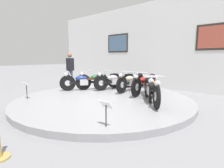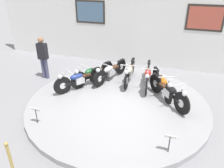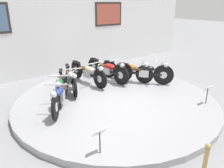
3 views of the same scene
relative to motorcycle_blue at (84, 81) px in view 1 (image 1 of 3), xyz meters
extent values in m
plane|color=gray|center=(1.50, -0.40, -0.53)|extent=(60.00, 60.00, 0.00)
cylinder|color=#99999E|center=(1.50, -0.40, -0.45)|extent=(5.63, 5.63, 0.16)
cube|color=white|center=(1.50, 3.34, 1.50)|extent=(14.00, 0.20, 4.07)
cube|color=#2D2823|center=(-0.90, 3.23, 1.70)|extent=(1.40, 0.02, 1.00)
cube|color=slate|center=(-0.90, 3.22, 1.70)|extent=(1.24, 0.02, 0.84)
cube|color=#2D2823|center=(3.90, 3.23, 1.70)|extent=(1.40, 0.02, 1.00)
cube|color=#B24C3D|center=(3.90, 3.22, 1.70)|extent=(1.24, 0.02, 0.84)
cylinder|color=black|center=(-0.36, -0.52, -0.07)|extent=(0.40, 0.54, 0.62)
cylinder|color=silver|center=(-0.36, -0.52, -0.07)|extent=(0.18, 0.21, 0.22)
cylinder|color=black|center=(0.41, 0.59, -0.07)|extent=(0.40, 0.54, 0.62)
cylinder|color=silver|center=(0.41, 0.59, -0.07)|extent=(0.18, 0.21, 0.22)
cube|color=black|center=(0.02, 0.04, -0.07)|extent=(0.76, 1.06, 0.07)
cube|color=silver|center=(0.00, 0.00, -0.05)|extent=(0.35, 0.38, 0.24)
ellipsoid|color=navy|center=(-0.05, -0.08, 0.11)|extent=(0.45, 0.52, 0.20)
cube|color=#472D1E|center=(0.15, 0.22, 0.07)|extent=(0.35, 0.38, 0.07)
cube|color=black|center=(0.41, 0.59, 0.19)|extent=(0.29, 0.35, 0.06)
cylinder|color=silver|center=(-0.27, -0.40, 0.13)|extent=(0.18, 0.23, 0.54)
cylinder|color=silver|center=(-0.21, -0.31, 0.39)|extent=(0.46, 0.33, 0.03)
sphere|color=silver|center=(-0.39, -0.57, 0.27)|extent=(0.15, 0.15, 0.15)
cylinder|color=black|center=(-0.03, 0.00, -0.06)|extent=(0.33, 0.59, 0.63)
cylinder|color=silver|center=(-0.03, 0.00, -0.06)|extent=(0.16, 0.23, 0.22)
cylinder|color=black|center=(0.58, 1.20, -0.06)|extent=(0.33, 0.59, 0.63)
cylinder|color=silver|center=(0.58, 1.20, -0.06)|extent=(0.16, 0.23, 0.22)
cube|color=black|center=(0.28, 0.60, -0.06)|extent=(0.62, 1.14, 0.07)
cube|color=silver|center=(0.26, 0.57, -0.04)|extent=(0.32, 0.38, 0.24)
ellipsoid|color=#1E562D|center=(0.21, 0.48, 0.12)|extent=(0.41, 0.53, 0.20)
cube|color=#472D1E|center=(0.38, 0.80, 0.08)|extent=(0.32, 0.38, 0.07)
cube|color=black|center=(0.58, 1.20, 0.21)|extent=(0.25, 0.37, 0.06)
cylinder|color=silver|center=(0.04, 0.13, 0.14)|extent=(0.15, 0.24, 0.54)
cylinder|color=silver|center=(0.09, 0.23, 0.40)|extent=(0.50, 0.27, 0.03)
sphere|color=silver|center=(-0.05, -0.05, 0.28)|extent=(0.15, 0.15, 0.15)
cylinder|color=black|center=(0.60, 0.36, -0.07)|extent=(0.24, 0.60, 0.62)
cylinder|color=silver|center=(0.60, 0.36, -0.07)|extent=(0.13, 0.23, 0.22)
cylinder|color=black|center=(1.02, 1.65, -0.07)|extent=(0.24, 0.60, 0.62)
cylinder|color=silver|center=(1.02, 1.65, -0.07)|extent=(0.13, 0.23, 0.22)
cube|color=black|center=(0.81, 1.00, -0.07)|extent=(0.45, 1.20, 0.07)
cube|color=silver|center=(0.80, 0.97, -0.05)|extent=(0.29, 0.37, 0.24)
ellipsoid|color=#B2B5BA|center=(0.77, 0.87, 0.11)|extent=(0.36, 0.52, 0.20)
cube|color=#472D1E|center=(0.88, 1.21, 0.07)|extent=(0.29, 0.37, 0.07)
cube|color=black|center=(1.02, 1.65, 0.19)|extent=(0.21, 0.37, 0.06)
cylinder|color=silver|center=(0.65, 0.50, 0.13)|extent=(0.12, 0.25, 0.54)
cylinder|color=silver|center=(0.68, 0.61, 0.39)|extent=(0.52, 0.20, 0.03)
sphere|color=silver|center=(0.58, 0.31, 0.27)|extent=(0.15, 0.15, 0.15)
cylinder|color=black|center=(1.55, 0.48, -0.06)|extent=(0.10, 0.64, 0.64)
cylinder|color=silver|center=(1.55, 0.48, -0.06)|extent=(0.08, 0.23, 0.22)
cylinder|color=black|center=(1.46, 1.82, -0.06)|extent=(0.10, 0.64, 0.64)
cylinder|color=silver|center=(1.46, 1.82, -0.06)|extent=(0.08, 0.23, 0.22)
cube|color=black|center=(1.50, 1.15, -0.06)|extent=(0.16, 1.24, 0.07)
cube|color=silver|center=(1.51, 1.11, -0.04)|extent=(0.22, 0.33, 0.24)
ellipsoid|color=beige|center=(1.51, 1.01, 0.12)|extent=(0.25, 0.49, 0.20)
cube|color=#472D1E|center=(1.49, 1.37, 0.08)|extent=(0.22, 0.33, 0.07)
cube|color=black|center=(1.46, 1.82, 0.21)|extent=(0.13, 0.37, 0.06)
cylinder|color=silver|center=(1.54, 0.62, 0.14)|extent=(0.06, 0.25, 0.54)
cylinder|color=silver|center=(1.53, 0.73, 0.40)|extent=(0.54, 0.07, 0.03)
sphere|color=silver|center=(1.56, 0.42, 0.28)|extent=(0.15, 0.15, 0.15)
cylinder|color=black|center=(2.28, 0.33, -0.04)|extent=(0.14, 0.68, 0.68)
cylinder|color=silver|center=(2.28, 0.33, -0.04)|extent=(0.09, 0.24, 0.24)
cylinder|color=black|center=(2.12, 1.67, -0.04)|extent=(0.14, 0.68, 0.68)
cylinder|color=silver|center=(2.12, 1.67, -0.04)|extent=(0.09, 0.24, 0.24)
cube|color=black|center=(2.20, 1.00, -0.04)|extent=(0.22, 1.24, 0.07)
cube|color=silver|center=(2.20, 0.96, -0.02)|extent=(0.24, 0.34, 0.24)
ellipsoid|color=red|center=(2.21, 0.87, 0.14)|extent=(0.28, 0.50, 0.20)
cube|color=#472D1E|center=(2.17, 1.22, 0.10)|extent=(0.24, 0.34, 0.07)
cube|color=black|center=(2.12, 1.67, 0.25)|extent=(0.14, 0.37, 0.06)
cylinder|color=silver|center=(2.26, 0.48, 0.16)|extent=(0.07, 0.25, 0.54)
cylinder|color=silver|center=(2.25, 0.59, 0.42)|extent=(0.54, 0.10, 0.03)
sphere|color=silver|center=(2.29, 0.28, 0.30)|extent=(0.15, 0.15, 0.15)
cylinder|color=black|center=(3.00, -0.01, -0.07)|extent=(0.30, 0.59, 0.62)
cylinder|color=silver|center=(3.00, -0.01, -0.07)|extent=(0.15, 0.22, 0.22)
cylinder|color=black|center=(2.46, 1.22, -0.07)|extent=(0.30, 0.59, 0.62)
cylinder|color=silver|center=(2.46, 1.22, -0.07)|extent=(0.15, 0.22, 0.22)
cube|color=black|center=(2.73, 0.60, -0.07)|extent=(0.57, 1.16, 0.07)
cube|color=silver|center=(2.75, 0.57, -0.05)|extent=(0.31, 0.37, 0.24)
ellipsoid|color=#D16619|center=(2.79, 0.47, 0.11)|extent=(0.40, 0.53, 0.20)
cube|color=#472D1E|center=(2.64, 0.80, 0.07)|extent=(0.31, 0.37, 0.07)
cube|color=black|center=(2.46, 1.22, 0.20)|extent=(0.24, 0.37, 0.06)
cylinder|color=silver|center=(2.94, 0.12, 0.13)|extent=(0.14, 0.25, 0.54)
cylinder|color=silver|center=(2.90, 0.22, 0.39)|extent=(0.51, 0.25, 0.03)
sphere|color=silver|center=(3.03, -0.07, 0.27)|extent=(0.15, 0.15, 0.15)
cylinder|color=black|center=(3.42, -0.48, -0.04)|extent=(0.47, 0.55, 0.67)
cylinder|color=silver|center=(3.42, -0.48, -0.04)|extent=(0.20, 0.22, 0.23)
cylinder|color=black|center=(2.55, 0.55, -0.04)|extent=(0.47, 0.55, 0.67)
cylinder|color=silver|center=(2.55, 0.55, -0.04)|extent=(0.20, 0.22, 0.23)
cube|color=black|center=(2.99, 0.04, -0.04)|extent=(0.85, 1.00, 0.07)
cube|color=silver|center=(3.01, 0.00, -0.02)|extent=(0.36, 0.37, 0.24)
ellipsoid|color=black|center=(3.08, -0.07, 0.14)|extent=(0.48, 0.51, 0.20)
cube|color=#472D1E|center=(2.84, 0.20, 0.10)|extent=(0.36, 0.37, 0.07)
cube|color=black|center=(2.55, 0.55, 0.24)|extent=(0.31, 0.34, 0.06)
cylinder|color=silver|center=(3.32, -0.37, 0.16)|extent=(0.19, 0.22, 0.54)
cylinder|color=silver|center=(3.25, -0.29, 0.42)|extent=(0.43, 0.37, 0.03)
sphere|color=silver|center=(3.46, -0.53, 0.30)|extent=(0.15, 0.15, 0.15)
cylinder|color=#333338|center=(-0.22, -2.16, -0.17)|extent=(0.02, 0.02, 0.42)
cube|color=white|center=(-0.22, -2.16, 0.06)|extent=(0.26, 0.11, 0.15)
cylinder|color=#333338|center=(3.23, -2.16, -0.17)|extent=(0.02, 0.02, 0.42)
cube|color=white|center=(3.23, -2.16, 0.06)|extent=(0.26, 0.11, 0.15)
cylinder|color=#4C4C6B|center=(-1.91, 0.67, -0.12)|extent=(0.13, 0.13, 0.82)
cylinder|color=#4C4C6B|center=(-1.75, 0.67, -0.12)|extent=(0.13, 0.13, 0.82)
cube|color=black|center=(-1.83, 0.67, 0.59)|extent=(0.36, 0.22, 0.61)
sphere|color=#9E7051|center=(-1.83, 0.67, 1.04)|extent=(0.22, 0.22, 0.22)
cylinder|color=tan|center=(2.62, -3.78, -0.52)|extent=(0.28, 0.28, 0.03)
camera|label=1|loc=(5.41, -4.48, 0.94)|focal=28.00mm
camera|label=2|loc=(3.18, -6.08, 3.23)|focal=35.00mm
camera|label=3|loc=(-2.02, -4.92, 2.20)|focal=35.00mm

